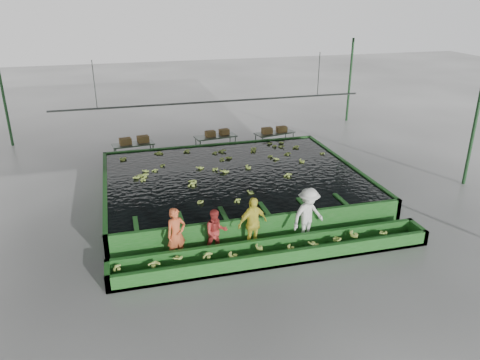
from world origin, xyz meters
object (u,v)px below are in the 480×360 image
object	(u,v)px
box_stack_left	(135,143)
box_stack_right	(274,133)
packing_table_mid	(216,145)
packing_table_right	(274,141)
sorting_trough	(275,252)
box_stack_mid	(217,135)
worker_a	(176,234)
worker_d	(308,215)
flotation_tank	(233,184)
packing_table_left	(134,152)
worker_c	(253,224)
worker_b	(216,232)

from	to	relation	value
box_stack_left	box_stack_right	xyz separation A→B (m)	(6.95, -0.20, 0.04)
packing_table_mid	packing_table_right	size ratio (longest dim) A/B	1.01
sorting_trough	box_stack_mid	size ratio (longest dim) A/B	8.22
worker_a	worker_d	bearing A→B (deg)	-19.24
worker_a	box_stack_left	world-z (taller)	worker_a
worker_a	box_stack_right	distance (m)	11.13
box_stack_mid	box_stack_left	bearing A→B (deg)	-179.08
packing_table_mid	box_stack_mid	bearing A→B (deg)	35.06
flotation_tank	box_stack_right	bearing A→B (deg)	55.26
worker_d	packing_table_left	distance (m)	10.59
flotation_tank	worker_a	xyz separation A→B (m)	(-2.87, -4.30, 0.40)
sorting_trough	packing_table_mid	bearing A→B (deg)	87.81
worker_c	packing_table_left	bearing A→B (deg)	91.77
flotation_tank	box_stack_left	distance (m)	6.23
worker_c	packing_table_left	distance (m)	9.85
packing_table_left	packing_table_right	size ratio (longest dim) A/B	0.96
box_stack_left	sorting_trough	bearing A→B (deg)	-70.81
worker_a	box_stack_mid	distance (m)	10.05
sorting_trough	packing_table_right	xyz separation A→B (m)	(3.44, 10.05, 0.21)
flotation_tank	box_stack_right	world-z (taller)	box_stack_right
sorting_trough	packing_table_left	bearing A→B (deg)	109.64
box_stack_right	worker_d	bearing A→B (deg)	-102.42
worker_b	worker_c	bearing A→B (deg)	-1.71
worker_a	packing_table_right	size ratio (longest dim) A/B	0.84
flotation_tank	worker_b	distance (m)	4.62
packing_table_right	box_stack_mid	world-z (taller)	box_stack_mid
sorting_trough	worker_b	bearing A→B (deg)	154.21
packing_table_right	worker_b	bearing A→B (deg)	-118.84
packing_table_left	box_stack_mid	world-z (taller)	box_stack_mid
packing_table_mid	box_stack_right	bearing A→B (deg)	-3.54
packing_table_right	box_stack_left	distance (m)	7.00
worker_d	box_stack_right	size ratio (longest dim) A/B	1.43
packing_table_mid	box_stack_left	bearing A→B (deg)	179.83
worker_b	packing_table_mid	xyz separation A→B (m)	(2.04, 9.39, -0.28)
packing_table_right	flotation_tank	bearing A→B (deg)	-124.78
sorting_trough	box_stack_left	bearing A→B (deg)	109.19
packing_table_right	box_stack_mid	xyz separation A→B (m)	(-2.94, 0.22, 0.47)
worker_a	packing_table_left	bearing A→B (deg)	75.31
worker_a	worker_c	distance (m)	2.39
worker_a	box_stack_left	xyz separation A→B (m)	(-0.68, 9.40, 0.03)
worker_b	packing_table_mid	world-z (taller)	worker_b
flotation_tank	packing_table_right	bearing A→B (deg)	55.22
worker_b	box_stack_left	size ratio (longest dim) A/B	1.09
box_stack_right	packing_table_right	bearing A→B (deg)	51.28
worker_d	box_stack_right	bearing A→B (deg)	58.45
flotation_tank	sorting_trough	xyz separation A→B (m)	(0.00, -5.10, -0.20)
worker_b	worker_d	distance (m)	3.03
worker_d	packing_table_left	bearing A→B (deg)	98.99
worker_a	box_stack_left	size ratio (longest dim) A/B	1.23
worker_b	box_stack_right	bearing A→B (deg)	59.51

